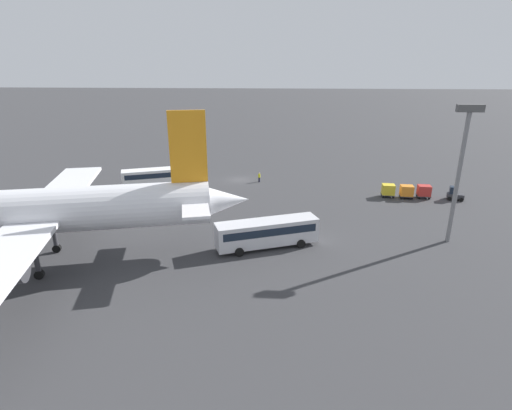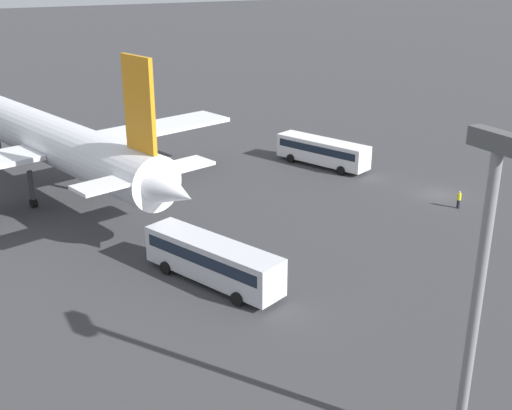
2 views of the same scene
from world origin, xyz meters
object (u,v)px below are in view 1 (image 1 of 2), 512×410
baggage_tug (455,194)px  cargo_cart_yellow (388,190)px  cargo_cart_orange (407,191)px  shuttle_bus_near (156,176)px  shuttle_bus_far (267,231)px  airplane (25,213)px  cargo_cart_red (424,191)px  worker_person (259,177)px

baggage_tug → cargo_cart_yellow: bearing=12.2°
baggage_tug → cargo_cart_orange: baggage_tug is taller
shuttle_bus_near → shuttle_bus_far: size_ratio=0.97×
airplane → shuttle_bus_near: 29.95m
airplane → shuttle_bus_near: (-4.06, -29.39, -4.06)m
cargo_cart_red → cargo_cart_yellow: (5.50, -0.21, 0.00)m
shuttle_bus_far → cargo_cart_yellow: size_ratio=5.67×
airplane → shuttle_bus_far: size_ratio=3.81×
airplane → shuttle_bus_far: (-24.15, -6.19, -3.96)m
airplane → worker_person: 40.03m
airplane → cargo_cart_red: (-48.12, -25.85, -4.72)m
baggage_tug → cargo_cart_orange: (7.29, -0.27, 0.25)m
shuttle_bus_near → cargo_cart_red: (-44.07, 3.54, -0.66)m
shuttle_bus_near → baggage_tug: bearing=154.7°
shuttle_bus_far → baggage_tug: 34.37m
shuttle_bus_far → cargo_cart_yellow: shuttle_bus_far is taller
worker_person → cargo_cart_orange: 24.98m
shuttle_bus_far → baggage_tug: shuttle_bus_far is taller
airplane → shuttle_bus_near: airplane is taller
cargo_cart_red → cargo_cart_orange: (2.75, 0.23, 0.00)m
worker_person → cargo_cart_red: 27.55m
airplane → cargo_cart_yellow: (-42.63, -26.06, -4.72)m
cargo_cart_red → cargo_cart_yellow: bearing=-2.2°
shuttle_bus_far → baggage_tug: size_ratio=4.50×
shuttle_bus_near → cargo_cart_orange: size_ratio=5.49×
cargo_cart_red → cargo_cart_orange: 2.76m
airplane → cargo_cart_yellow: size_ratio=21.57×
baggage_tug → cargo_cart_yellow: size_ratio=1.26×
shuttle_bus_near → baggage_tug: 48.78m
airplane → cargo_cart_orange: 52.32m
shuttle_bus_near → shuttle_bus_far: 30.69m
shuttle_bus_near → cargo_cart_yellow: 38.72m
cargo_cart_red → airplane: bearing=28.2°
worker_person → shuttle_bus_far: bearing=95.3°
worker_person → airplane: bearing=57.0°
airplane → shuttle_bus_far: airplane is taller
cargo_cart_yellow → shuttle_bus_near: bearing=-4.9°
baggage_tug → cargo_cart_yellow: 10.06m
baggage_tug → cargo_cart_red: 4.57m
shuttle_bus_far → worker_person: size_ratio=6.90×
airplane → cargo_cart_yellow: bearing=-162.6°
shuttle_bus_near → worker_person: shuttle_bus_near is taller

